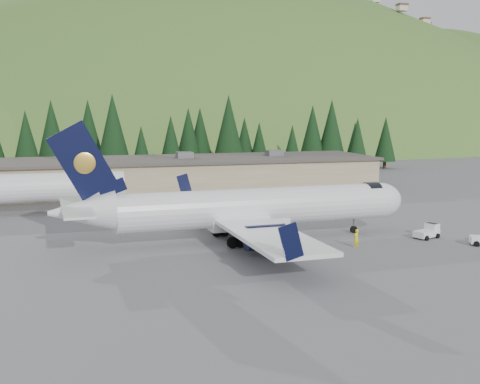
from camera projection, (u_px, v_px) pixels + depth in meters
name	position (u px, v px, depth m)	size (l,w,h in m)	color
ground	(257.00, 240.00, 59.61)	(600.00, 600.00, 0.00)	#56565B
airliner	(247.00, 209.00, 58.85)	(35.92, 33.65, 11.93)	white
second_airliner	(8.00, 188.00, 73.33)	(27.50, 11.00, 10.05)	white
baggage_tug_a	(428.00, 232.00, 60.47)	(2.98, 2.32, 1.43)	white
terminal_building	(153.00, 175.00, 94.08)	(71.00, 17.00, 6.10)	#9A885E
ramp_worker	(356.00, 238.00, 56.31)	(0.63, 0.42, 1.74)	#FFEB00
tree_line	(121.00, 137.00, 113.71)	(113.01, 14.69, 14.40)	black
hills	(232.00, 313.00, 283.08)	(614.00, 330.00, 300.00)	#32581F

